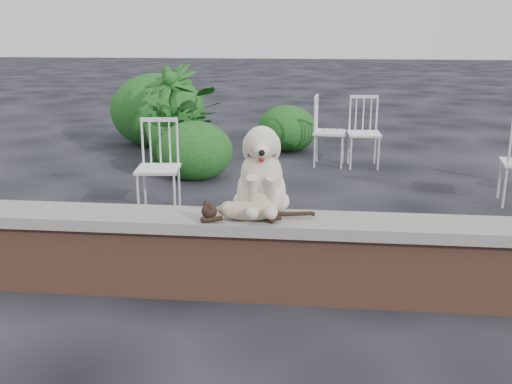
# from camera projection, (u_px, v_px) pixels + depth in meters

# --- Properties ---
(ground) EXTENTS (60.00, 60.00, 0.00)m
(ground) POSITION_uv_depth(u_px,v_px,m) (412.00, 302.00, 4.00)
(ground) COLOR black
(ground) RESTS_ON ground
(brick_wall) EXTENTS (6.00, 0.30, 0.50)m
(brick_wall) POSITION_uv_depth(u_px,v_px,m) (415.00, 268.00, 3.93)
(brick_wall) COLOR brown
(brick_wall) RESTS_ON ground
(capstone) EXTENTS (6.20, 0.40, 0.08)m
(capstone) POSITION_uv_depth(u_px,v_px,m) (418.00, 228.00, 3.85)
(capstone) COLOR slate
(capstone) RESTS_ON brick_wall
(dog) EXTENTS (0.48, 0.60, 0.65)m
(dog) POSITION_uv_depth(u_px,v_px,m) (261.00, 168.00, 3.93)
(dog) COLOR beige
(dog) RESTS_ON capstone
(cat) EXTENTS (0.92, 0.31, 0.15)m
(cat) POSITION_uv_depth(u_px,v_px,m) (247.00, 209.00, 3.87)
(cat) COLOR tan
(cat) RESTS_ON capstone
(chair_b) EXTENTS (0.58, 0.58, 0.94)m
(chair_b) POSITION_uv_depth(u_px,v_px,m) (364.00, 132.00, 7.68)
(chair_b) COLOR white
(chair_b) RESTS_ON ground
(chair_e) EXTENTS (0.60, 0.60, 0.94)m
(chair_e) POSITION_uv_depth(u_px,v_px,m) (330.00, 131.00, 7.77)
(chair_e) COLOR white
(chair_e) RESTS_ON ground
(chair_a) EXTENTS (0.62, 0.62, 0.94)m
(chair_a) POSITION_uv_depth(u_px,v_px,m) (158.00, 167.00, 5.80)
(chair_a) COLOR white
(chair_a) RESTS_ON ground
(potted_plant_a) EXTENTS (1.03, 0.90, 1.11)m
(potted_plant_a) POSITION_uv_depth(u_px,v_px,m) (189.00, 125.00, 7.75)
(potted_plant_a) COLOR #144313
(potted_plant_a) RESTS_ON ground
(potted_plant_b) EXTENTS (1.00, 1.00, 1.34)m
(potted_plant_b) POSITION_uv_depth(u_px,v_px,m) (171.00, 114.00, 7.91)
(potted_plant_b) COLOR #144313
(potted_plant_b) RESTS_ON ground
(shrubbery) EXTENTS (3.27, 3.17, 1.19)m
(shrubbery) POSITION_uv_depth(u_px,v_px,m) (182.00, 119.00, 8.78)
(shrubbery) COLOR #144313
(shrubbery) RESTS_ON ground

